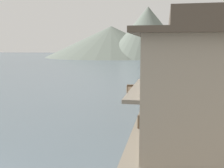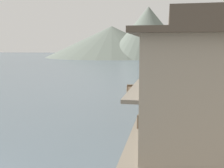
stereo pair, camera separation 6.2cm
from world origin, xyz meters
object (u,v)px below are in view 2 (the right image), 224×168
(boat_moored_nearest, at_px, (151,69))
(mooring_post_dock_mid, at_px, (149,95))
(mooring_post_dock_near, at_px, (139,122))
(boat_moored_second, at_px, (131,90))
(boat_moored_far, at_px, (147,72))
(boat_moored_third, at_px, (147,75))
(house_waterfront_second, at_px, (191,69))
(house_waterfront_nearest, at_px, (200,82))
(house_waterfront_tall, at_px, (185,63))

(boat_moored_nearest, height_order, mooring_post_dock_mid, mooring_post_dock_mid)
(mooring_post_dock_near, bearing_deg, boat_moored_second, 98.77)
(boat_moored_far, bearing_deg, boat_moored_third, -86.82)
(house_waterfront_second, height_order, mooring_post_dock_near, house_waterfront_second)
(boat_moored_nearest, relative_size, boat_moored_far, 1.16)
(boat_moored_nearest, height_order, house_waterfront_nearest, house_waterfront_nearest)
(mooring_post_dock_near, bearing_deg, house_waterfront_tall, 75.65)
(house_waterfront_second, xyz_separation_m, mooring_post_dock_mid, (-3.33, 2.59, -2.60))
(house_waterfront_second, distance_m, house_waterfront_tall, 6.71)
(boat_moored_nearest, relative_size, house_waterfront_second, 0.60)
(house_waterfront_tall, bearing_deg, boat_moored_far, 101.94)
(house_waterfront_nearest, height_order, mooring_post_dock_mid, house_waterfront_nearest)
(house_waterfront_nearest, distance_m, mooring_post_dock_near, 4.39)
(house_waterfront_tall, distance_m, mooring_post_dock_mid, 5.91)
(boat_moored_nearest, xyz_separation_m, boat_moored_far, (-0.40, -7.58, 0.09))
(boat_moored_third, distance_m, boat_moored_far, 6.27)
(house_waterfront_nearest, relative_size, house_waterfront_second, 1.08)
(boat_moored_nearest, height_order, house_waterfront_tall, house_waterfront_tall)
(boat_moored_second, bearing_deg, boat_moored_far, 89.05)
(house_waterfront_nearest, xyz_separation_m, mooring_post_dock_mid, (-3.08, 10.61, -2.60))
(boat_moored_far, height_order, house_waterfront_nearest, house_waterfront_nearest)
(house_waterfront_nearest, bearing_deg, house_waterfront_tall, 89.03)
(boat_moored_nearest, xyz_separation_m, house_waterfront_second, (5.17, -40.58, 3.60))
(boat_moored_second, distance_m, house_waterfront_second, 12.63)
(house_waterfront_nearest, distance_m, mooring_post_dock_mid, 11.35)
(mooring_post_dock_near, bearing_deg, boat_moored_third, 93.26)
(house_waterfront_second, distance_m, mooring_post_dock_mid, 4.96)
(boat_moored_third, distance_m, mooring_post_dock_mid, 24.23)
(house_waterfront_second, relative_size, mooring_post_dock_near, 9.16)
(boat_moored_nearest, height_order, boat_moored_third, boat_moored_third)
(house_waterfront_second, xyz_separation_m, house_waterfront_tall, (-0.00, 6.71, 0.01))
(boat_moored_nearest, xyz_separation_m, mooring_post_dock_mid, (1.83, -37.99, 1.00))
(house_waterfront_second, bearing_deg, boat_moored_far, 99.57)
(house_waterfront_second, bearing_deg, boat_moored_nearest, 97.26)
(boat_moored_second, relative_size, boat_moored_third, 1.22)
(house_waterfront_second, height_order, mooring_post_dock_mid, house_waterfront_second)
(boat_moored_nearest, distance_m, house_waterfront_nearest, 48.98)
(boat_moored_nearest, distance_m, house_waterfront_second, 41.06)
(mooring_post_dock_mid, bearing_deg, house_waterfront_nearest, -73.82)
(boat_moored_far, distance_m, mooring_post_dock_mid, 30.51)
(boat_moored_far, xyz_separation_m, house_waterfront_second, (5.56, -33.00, 3.51))
(boat_moored_second, distance_m, mooring_post_dock_near, 17.09)
(house_waterfront_nearest, relative_size, mooring_post_dock_near, 9.93)
(boat_moored_nearest, bearing_deg, boat_moored_third, -90.20)
(house_waterfront_second, bearing_deg, boat_moored_second, 119.34)
(mooring_post_dock_mid, bearing_deg, boat_moored_second, 108.08)
(house_waterfront_second, relative_size, mooring_post_dock_mid, 8.96)
(boat_moored_third, xyz_separation_m, mooring_post_dock_mid, (1.88, -24.15, 0.86))
(house_waterfront_nearest, xyz_separation_m, mooring_post_dock_near, (-3.08, 1.72, -2.61))
(house_waterfront_second, height_order, house_waterfront_tall, same)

